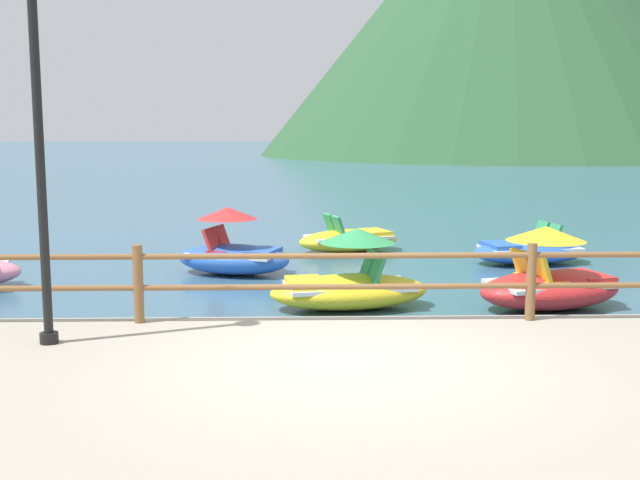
{
  "coord_description": "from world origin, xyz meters",
  "views": [
    {
      "loc": [
        -0.44,
        -7.76,
        2.75
      ],
      "look_at": [
        -0.1,
        5.0,
        0.9
      ],
      "focal_mm": 44.1,
      "sensor_mm": 36.0,
      "label": 1
    }
  ],
  "objects": [
    {
      "name": "pedal_boat_4",
      "position": [
        4.22,
        7.8,
        0.25
      ],
      "size": [
        2.6,
        1.7,
        0.82
      ],
      "color": "blue",
      "rests_on": "ground"
    },
    {
      "name": "cliff_headland",
      "position": [
        17.85,
        69.99,
        13.53
      ],
      "size": [
        46.84,
        46.84,
        28.84
      ],
      "color": "#2D5633",
      "rests_on": "ground"
    },
    {
      "name": "promenade_dock",
      "position": [
        0.0,
        -2.2,
        0.2
      ],
      "size": [
        28.0,
        8.0,
        0.4
      ],
      "primitive_type": "cube",
      "color": "#A39989",
      "rests_on": "ground"
    },
    {
      "name": "pedal_boat_0",
      "position": [
        3.37,
        3.84,
        0.43
      ],
      "size": [
        2.56,
        1.84,
        1.27
      ],
      "color": "red",
      "rests_on": "ground"
    },
    {
      "name": "pedal_boat_6",
      "position": [
        0.67,
        9.41,
        0.26
      ],
      "size": [
        2.58,
        1.93,
        0.84
      ],
      "color": "yellow",
      "rests_on": "ground"
    },
    {
      "name": "lamp_post",
      "position": [
        -3.19,
        0.66,
        2.84
      ],
      "size": [
        0.28,
        0.28,
        4.05
      ],
      "color": "black",
      "rests_on": "promenade_dock"
    },
    {
      "name": "pedal_boat_5",
      "position": [
        -1.68,
        6.8,
        0.42
      ],
      "size": [
        2.44,
        1.8,
        1.26
      ],
      "color": "blue",
      "rests_on": "ground"
    },
    {
      "name": "pedal_boat_1",
      "position": [
        0.32,
        3.95,
        0.4
      ],
      "size": [
        2.61,
        1.6,
        1.23
      ],
      "color": "yellow",
      "rests_on": "ground"
    },
    {
      "name": "ground_plane",
      "position": [
        0.0,
        40.0,
        0.0
      ],
      "size": [
        200.0,
        200.0,
        0.0
      ],
      "primitive_type": "plane",
      "color": "#38607A"
    },
    {
      "name": "dock_railing",
      "position": [
        -0.0,
        1.55,
        0.98
      ],
      "size": [
        23.92,
        0.12,
        0.95
      ],
      "color": "brown",
      "rests_on": "promenade_dock"
    }
  ]
}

